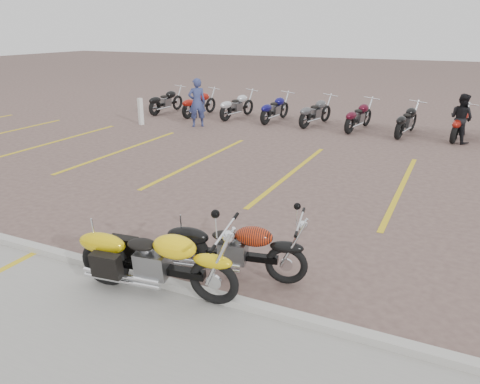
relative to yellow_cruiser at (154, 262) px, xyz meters
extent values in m
plane|color=#735B52|center=(-0.21, 2.19, -0.49)|extent=(100.00, 100.00, 0.00)
cube|color=#ADAAA3|center=(-0.21, 0.19, -0.43)|extent=(60.00, 0.18, 0.12)
torus|color=black|center=(0.89, 0.11, -0.14)|extent=(0.71, 0.20, 0.70)
torus|color=black|center=(-0.76, -0.09, -0.14)|extent=(0.76, 0.27, 0.74)
cube|color=black|center=(0.06, 0.01, -0.08)|extent=(1.40, 0.30, 0.11)
cube|color=slate|center=(0.01, 0.00, -0.02)|extent=(0.49, 0.37, 0.36)
ellipsoid|color=yellow|center=(0.36, 0.04, 0.31)|extent=(0.66, 0.42, 0.32)
ellipsoid|color=black|center=(-0.13, -0.02, 0.26)|extent=(0.45, 0.33, 0.13)
torus|color=black|center=(1.57, 1.01, -0.18)|extent=(0.63, 0.22, 0.62)
torus|color=black|center=(0.11, 0.73, -0.18)|extent=(0.68, 0.29, 0.66)
cube|color=black|center=(0.84, 0.87, -0.12)|extent=(1.24, 0.35, 0.10)
cube|color=slate|center=(0.79, 0.86, -0.07)|extent=(0.45, 0.36, 0.33)
ellipsoid|color=black|center=(1.10, 0.92, 0.22)|extent=(0.60, 0.41, 0.29)
ellipsoid|color=black|center=(0.67, 0.84, 0.18)|extent=(0.41, 0.32, 0.11)
imported|color=navy|center=(-5.39, 10.29, 0.40)|extent=(0.77, 0.74, 1.78)
imported|color=black|center=(3.50, 11.70, 0.30)|extent=(0.96, 0.92, 1.57)
cube|color=silver|center=(-7.50, 9.66, 0.01)|extent=(0.19, 0.19, 1.00)
camera|label=1|loc=(3.55, -4.66, 3.07)|focal=35.00mm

